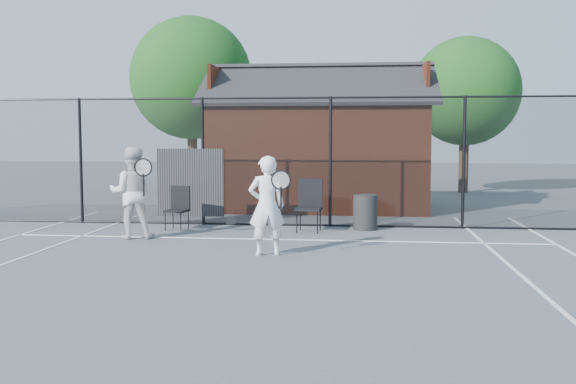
# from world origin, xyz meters

# --- Properties ---
(ground) EXTENTS (80.00, 80.00, 0.00)m
(ground) POSITION_xyz_m (0.00, 0.00, 0.00)
(ground) COLOR #4B5056
(ground) RESTS_ON ground
(court_lines) EXTENTS (11.02, 18.00, 0.01)m
(court_lines) POSITION_xyz_m (0.00, -1.32, 0.01)
(court_lines) COLOR silver
(court_lines) RESTS_ON ground
(fence) EXTENTS (22.04, 3.00, 3.00)m
(fence) POSITION_xyz_m (-0.30, 5.00, 1.45)
(fence) COLOR black
(fence) RESTS_ON ground
(clubhouse) EXTENTS (6.50, 4.36, 4.19)m
(clubhouse) POSITION_xyz_m (0.50, 9.00, 1.61)
(clubhouse) COLOR #5E2816
(clubhouse) RESTS_ON ground
(tree_left) EXTENTS (4.48, 4.48, 6.44)m
(tree_left) POSITION_xyz_m (-4.50, 13.50, 4.19)
(tree_left) COLOR black
(tree_left) RESTS_ON ground
(tree_right) EXTENTS (3.97, 3.97, 5.70)m
(tree_right) POSITION_xyz_m (5.50, 14.50, 3.71)
(tree_right) COLOR black
(tree_right) RESTS_ON ground
(player_front) EXTENTS (0.83, 0.65, 1.76)m
(player_front) POSITION_xyz_m (0.06, 1.31, 0.88)
(player_front) COLOR white
(player_front) RESTS_ON ground
(player_back) EXTENTS (1.09, 0.90, 1.88)m
(player_back) POSITION_xyz_m (-2.96, 2.87, 0.94)
(player_back) COLOR silver
(player_back) RESTS_ON ground
(chair_left) EXTENTS (0.53, 0.55, 0.95)m
(chair_left) POSITION_xyz_m (-2.39, 4.10, 0.48)
(chair_left) COLOR black
(chair_left) RESTS_ON ground
(chair_right) EXTENTS (0.58, 0.60, 1.13)m
(chair_right) POSITION_xyz_m (0.57, 4.13, 0.56)
(chair_right) COLOR black
(chair_right) RESTS_ON ground
(waste_bin) EXTENTS (0.58, 0.58, 0.79)m
(waste_bin) POSITION_xyz_m (1.81, 4.60, 0.39)
(waste_bin) COLOR black
(waste_bin) RESTS_ON ground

